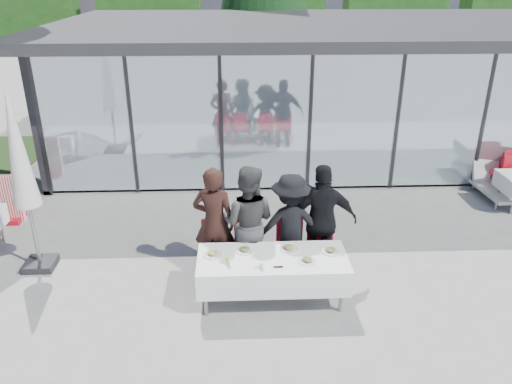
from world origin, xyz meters
TOP-DOWN VIEW (x-y plane):
  - ground at (0.00, 0.00)m, footprint 90.00×90.00m
  - pavilion at (2.00, 8.16)m, footprint 14.80×8.80m
  - treeline at (-2.00, 28.00)m, footprint 62.50×2.00m
  - dining_table at (-0.08, -0.13)m, footprint 2.26×0.96m
  - diner_a at (-0.97, 0.62)m, footprint 0.83×0.83m
  - diner_chair_a at (-0.97, 0.62)m, footprint 0.44×0.44m
  - diner_b at (-0.43, 0.62)m, footprint 1.13×1.13m
  - diner_chair_b at (-0.43, 0.62)m, footprint 0.44×0.44m
  - diner_c at (0.26, 0.62)m, footprint 1.15×1.15m
  - diner_chair_c at (0.26, 0.62)m, footprint 0.44×0.44m
  - diner_d at (0.78, 0.62)m, footprint 1.14×1.14m
  - diner_chair_d at (0.78, 0.62)m, footprint 0.44×0.44m
  - plate_a at (-0.98, -0.03)m, footprint 0.28×0.28m
  - plate_b at (-0.49, 0.06)m, footprint 0.28×0.28m
  - plate_c at (0.19, 0.09)m, footprint 0.28×0.28m
  - plate_d at (0.81, -0.02)m, footprint 0.28×0.28m
  - plate_extra at (0.42, -0.28)m, footprint 0.28×0.28m
  - juice_bottle at (-0.75, -0.31)m, footprint 0.06×0.06m
  - drinking_glasses at (-0.26, -0.44)m, footprint 0.07×0.07m
  - folded_eyeglasses at (-0.02, -0.41)m, footprint 0.14×0.03m
  - spare_chair_a at (5.64, 3.76)m, footprint 0.60×0.60m
  - spare_chair_b at (5.46, 3.59)m, footprint 0.48×0.48m
  - market_umbrella at (-4.00, 0.95)m, footprint 0.50×0.50m
  - lounger at (5.18, 3.56)m, footprint 0.67×1.36m

SIDE VIEW (x-z plane):
  - ground at x=0.00m, z-range 0.00..0.00m
  - lounger at x=5.18m, z-range -0.10..0.62m
  - diner_chair_a at x=-0.97m, z-range 0.05..1.03m
  - diner_chair_b at x=-0.43m, z-range 0.05..1.03m
  - diner_chair_c at x=0.26m, z-range 0.05..1.03m
  - diner_chair_d at x=0.78m, z-range 0.05..1.03m
  - spare_chair_a at x=5.64m, z-range 0.05..1.03m
  - spare_chair_b at x=5.46m, z-range 0.05..1.03m
  - dining_table at x=-0.08m, z-range 0.16..0.91m
  - folded_eyeglasses at x=-0.02m, z-range 0.75..0.76m
  - plate_a at x=-0.98m, z-range 0.74..0.81m
  - plate_b at x=-0.49m, z-range 0.74..0.81m
  - plate_c at x=0.19m, z-range 0.74..0.81m
  - plate_d at x=0.81m, z-range 0.74..0.81m
  - plate_extra at x=0.42m, z-range 0.74..0.81m
  - drinking_glasses at x=-0.26m, z-range 0.75..0.85m
  - juice_bottle at x=-0.75m, z-range 0.75..0.89m
  - diner_c at x=0.26m, z-range 0.00..1.77m
  - diner_a at x=-0.97m, z-range 0.00..1.92m
  - diner_d at x=0.78m, z-range 0.00..1.92m
  - diner_b at x=-0.43m, z-range 0.00..1.93m
  - market_umbrella at x=-4.00m, z-range 0.42..3.42m
  - pavilion at x=2.00m, z-range 0.43..3.87m
  - treeline at x=-2.00m, z-range 0.00..4.40m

